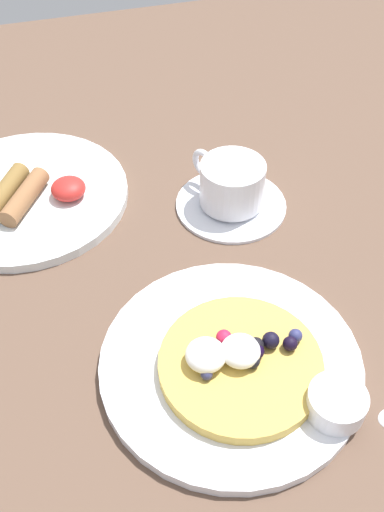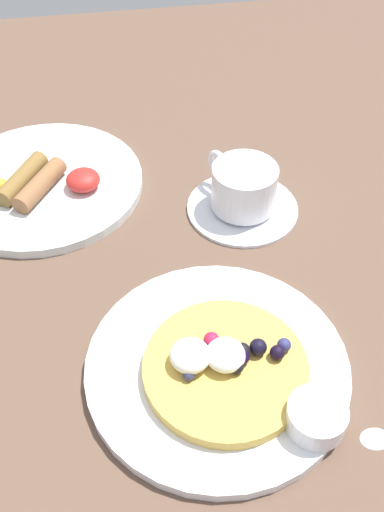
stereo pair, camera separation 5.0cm
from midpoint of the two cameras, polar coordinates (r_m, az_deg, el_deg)
name	(u,v)px [view 2 (the right image)]	position (r cm, az deg, el deg)	size (l,w,h in cm)	color
ground_plane	(150,284)	(67.53, -1.92, -2.81)	(196.21, 138.06, 3.00)	brown
pancake_plate	(217,367)	(58.48, 4.94, -10.72)	(25.62, 25.62, 1.27)	white
pancake_with_berries	(223,366)	(56.56, 5.64, -10.61)	(15.67, 15.67, 3.67)	gold
syrup_ramekin	(316,417)	(54.98, 14.56, -14.95)	(5.36, 5.36, 2.54)	white
breakfast_plate	(43,184)	(78.88, -12.43, 6.76)	(25.79, 25.79, 1.25)	white
fried_breakfast	(39,182)	(76.45, -12.72, 6.89)	(15.55, 10.43, 2.60)	brown
coffee_saucer	(242,207)	(74.43, 6.83, 4.66)	(13.87, 13.87, 0.89)	white
coffee_cup	(243,186)	(72.37, 6.97, 6.68)	(7.94, 10.32, 5.52)	white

